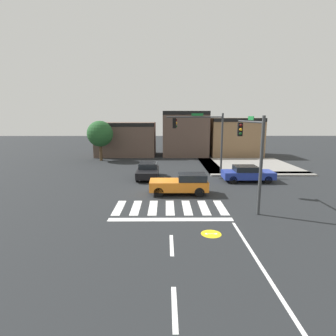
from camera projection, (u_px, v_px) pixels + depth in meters
name	position (u px, v px, depth m)	size (l,w,h in m)	color
ground_plane	(169.00, 189.00, 21.27)	(120.00, 120.00, 0.00)	#232628
crosswalk_near	(170.00, 207.00, 16.84)	(6.77, 2.79, 0.01)	silver
lane_markings	(207.00, 291.00, 8.76)	(6.80, 24.25, 0.01)	white
bike_detector_marking	(211.00, 234.00, 13.05)	(0.97, 0.97, 0.01)	yellow
curb_corner_northeast	(244.00, 166.00, 30.58)	(10.00, 10.60, 0.15)	gray
storefront_row	(181.00, 136.00, 39.47)	(23.14, 6.52, 6.26)	brown
traffic_signal_northeast	(201.00, 132.00, 25.90)	(5.37, 0.32, 5.83)	#383A3D
traffic_signal_southeast	(251.00, 143.00, 16.96)	(0.32, 5.16, 5.56)	#383A3D
car_black	(148.00, 171.00, 24.90)	(1.87, 4.18, 1.34)	black
car_orange	(181.00, 184.00, 19.70)	(4.15, 1.78, 1.48)	orange
car_blue	(247.00, 173.00, 23.56)	(4.30, 1.88, 1.36)	#23389E
roadside_tree	(100.00, 134.00, 34.34)	(3.23, 3.23, 5.02)	#4C3823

